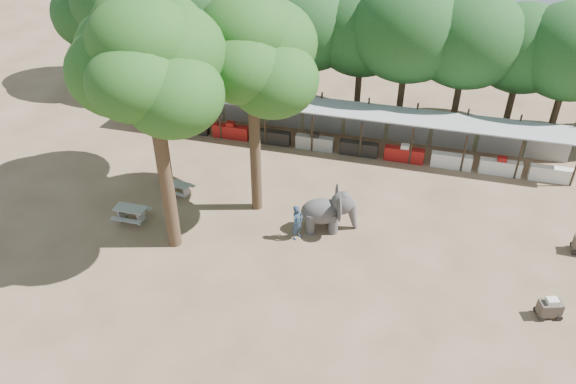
% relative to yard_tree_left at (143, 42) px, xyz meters
% --- Properties ---
extents(ground, '(100.00, 100.00, 0.00)m').
position_rel_yard_tree_left_xyz_m(ground, '(9.13, -7.19, -8.20)').
color(ground, brown).
rests_on(ground, ground).
extents(vendor_stalls, '(28.00, 2.99, 2.80)m').
position_rel_yard_tree_left_xyz_m(vendor_stalls, '(9.13, 6.65, -7.02)').
color(vendor_stalls, gray).
rests_on(vendor_stalls, ground).
extents(yard_tree_left, '(7.10, 6.90, 11.02)m').
position_rel_yard_tree_left_xyz_m(yard_tree_left, '(0.00, 0.00, 0.00)').
color(yard_tree_left, '#332316').
rests_on(yard_tree_left, ground).
extents(yard_tree_center, '(7.10, 6.90, 12.04)m').
position_rel_yard_tree_left_xyz_m(yard_tree_center, '(3.00, -5.00, 1.01)').
color(yard_tree_center, '#332316').
rests_on(yard_tree_center, ground).
extents(yard_tree_back, '(7.10, 6.90, 11.36)m').
position_rel_yard_tree_left_xyz_m(yard_tree_back, '(6.00, -1.00, 0.34)').
color(yard_tree_back, '#332316').
rests_on(yard_tree_back, ground).
extents(backdrop_trees, '(46.46, 5.95, 8.33)m').
position_rel_yard_tree_left_xyz_m(backdrop_trees, '(9.13, 11.81, -2.69)').
color(backdrop_trees, '#332316').
rests_on(backdrop_trees, ground).
extents(elephant, '(3.07, 2.25, 2.28)m').
position_rel_yard_tree_left_xyz_m(elephant, '(10.23, -2.04, -7.06)').
color(elephant, '#3B3939').
rests_on(elephant, ground).
extents(handler, '(0.70, 0.82, 1.92)m').
position_rel_yard_tree_left_xyz_m(handler, '(8.88, -3.18, -7.24)').
color(handler, '#26384C').
rests_on(handler, ground).
extents(picnic_table_near, '(1.66, 1.50, 0.82)m').
position_rel_yard_tree_left_xyz_m(picnic_table_near, '(0.17, -4.07, -7.66)').
color(picnic_table_near, gray).
rests_on(picnic_table_near, ground).
extents(picnic_table_far, '(1.54, 1.43, 0.68)m').
position_rel_yard_tree_left_xyz_m(picnic_table_far, '(1.56, -1.15, -7.75)').
color(picnic_table_far, gray).
rests_on(picnic_table_far, ground).
extents(cart_front, '(1.18, 0.95, 1.00)m').
position_rel_yard_tree_left_xyz_m(cart_front, '(20.50, -5.51, -7.71)').
color(cart_front, '#382E26').
rests_on(cart_front, ground).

